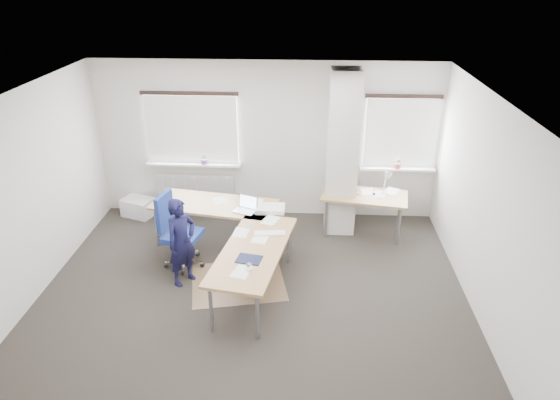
# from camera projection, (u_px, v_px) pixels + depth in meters

# --- Properties ---
(ground) EXTENTS (6.00, 6.00, 0.00)m
(ground) POSITION_uv_depth(u_px,v_px,m) (253.00, 291.00, 7.11)
(ground) COLOR black
(ground) RESTS_ON ground
(room_shell) EXTENTS (6.04, 5.04, 2.82)m
(room_shell) POSITION_uv_depth(u_px,v_px,m) (267.00, 166.00, 6.75)
(room_shell) COLOR beige
(room_shell) RESTS_ON ground
(floor_mat) EXTENTS (1.53, 1.38, 0.01)m
(floor_mat) POSITION_uv_depth(u_px,v_px,m) (238.00, 282.00, 7.31)
(floor_mat) COLOR brown
(floor_mat) RESTS_ON ground
(white_crate) EXTENTS (0.64, 0.55, 0.33)m
(white_crate) POSITION_uv_depth(u_px,v_px,m) (138.00, 207.00, 9.18)
(white_crate) COLOR white
(white_crate) RESTS_ON ground
(desk_main) EXTENTS (2.40, 2.98, 0.96)m
(desk_main) POSITION_uv_depth(u_px,v_px,m) (236.00, 226.00, 7.41)
(desk_main) COLOR olive
(desk_main) RESTS_ON ground
(desk_side) EXTENTS (1.50, 0.93, 1.22)m
(desk_side) POSITION_uv_depth(u_px,v_px,m) (365.00, 197.00, 8.35)
(desk_side) COLOR olive
(desk_side) RESTS_ON ground
(task_chair) EXTENTS (0.65, 0.64, 1.17)m
(task_chair) POSITION_uv_depth(u_px,v_px,m) (181.00, 246.00, 7.61)
(task_chair) COLOR navy
(task_chair) RESTS_ON ground
(person) EXTENTS (0.55, 0.58, 1.33)m
(person) POSITION_uv_depth(u_px,v_px,m) (182.00, 242.00, 7.05)
(person) COLOR black
(person) RESTS_ON ground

